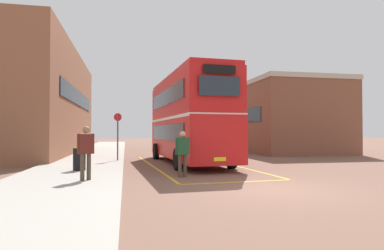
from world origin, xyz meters
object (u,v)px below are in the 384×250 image
(pedestrian_boarding, at_px, (182,150))
(litter_bin, at_px, (79,159))
(single_deck_bus, at_px, (194,133))
(pedestrian_waiting_near, at_px, (86,149))
(bus_stop_sign, at_px, (118,132))
(double_decker_bus, at_px, (188,118))

(pedestrian_boarding, relative_size, litter_bin, 1.84)
(single_deck_bus, relative_size, litter_bin, 10.26)
(pedestrian_waiting_near, bearing_deg, pedestrian_boarding, 18.15)
(pedestrian_waiting_near, distance_m, bus_stop_sign, 7.73)
(litter_bin, bearing_deg, single_deck_bus, 68.02)
(single_deck_bus, height_order, pedestrian_waiting_near, single_deck_bus)
(single_deck_bus, bearing_deg, double_decker_bus, -102.60)
(double_decker_bus, relative_size, bus_stop_sign, 3.93)
(double_decker_bus, xyz_separation_m, bus_stop_sign, (-3.83, 1.05, -0.78))
(litter_bin, xyz_separation_m, bus_stop_sign, (1.44, 4.69, 1.11))
(pedestrian_boarding, bearing_deg, litter_bin, 155.22)
(pedestrian_waiting_near, height_order, litter_bin, pedestrian_waiting_near)
(single_deck_bus, bearing_deg, bus_stop_sign, -113.09)
(double_decker_bus, distance_m, pedestrian_waiting_near, 8.22)
(bus_stop_sign, bearing_deg, litter_bin, -107.08)
(pedestrian_boarding, height_order, bus_stop_sign, bus_stop_sign)
(pedestrian_boarding, relative_size, pedestrian_waiting_near, 0.99)
(single_deck_bus, distance_m, bus_stop_sign, 21.80)
(single_deck_bus, bearing_deg, pedestrian_waiting_near, -108.74)
(single_deck_bus, bearing_deg, litter_bin, -111.98)
(single_deck_bus, distance_m, pedestrian_boarding, 27.27)
(double_decker_bus, relative_size, pedestrian_boarding, 5.87)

